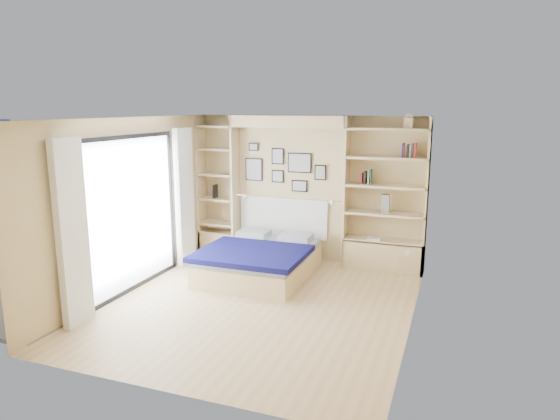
% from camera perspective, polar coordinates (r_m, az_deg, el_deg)
% --- Properties ---
extents(ground, '(4.50, 4.50, 0.00)m').
position_cam_1_polar(ground, '(6.91, -2.40, -10.80)').
color(ground, tan).
rests_on(ground, ground).
extents(room_shell, '(4.50, 4.50, 4.50)m').
position_cam_1_polar(room_shell, '(8.09, -0.89, 0.56)').
color(room_shell, tan).
rests_on(room_shell, ground).
extents(bed, '(1.62, 2.09, 1.07)m').
position_cam_1_polar(bed, '(7.98, -2.26, -5.63)').
color(bed, beige).
rests_on(bed, ground).
extents(photo_gallery, '(1.48, 0.02, 0.82)m').
position_cam_1_polar(photo_gallery, '(8.68, 0.35, 4.86)').
color(photo_gallery, black).
rests_on(photo_gallery, ground).
extents(reading_lamps, '(1.92, 0.12, 0.15)m').
position_cam_1_polar(reading_lamps, '(8.50, 0.80, 1.27)').
color(reading_lamps, silver).
rests_on(reading_lamps, ground).
extents(shelf_decor, '(3.50, 0.23, 2.03)m').
position_cam_1_polar(shelf_decor, '(8.10, 11.22, 5.00)').
color(shelf_decor, '#A51E1E').
rests_on(shelf_decor, ground).
extents(deck, '(3.20, 4.00, 0.05)m').
position_cam_1_polar(deck, '(8.85, -24.67, -6.77)').
color(deck, '#726554').
rests_on(deck, ground).
extents(deck_chair, '(0.54, 0.82, 0.78)m').
position_cam_1_polar(deck_chair, '(8.94, -20.67, -3.75)').
color(deck_chair, tan).
rests_on(deck_chair, ground).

